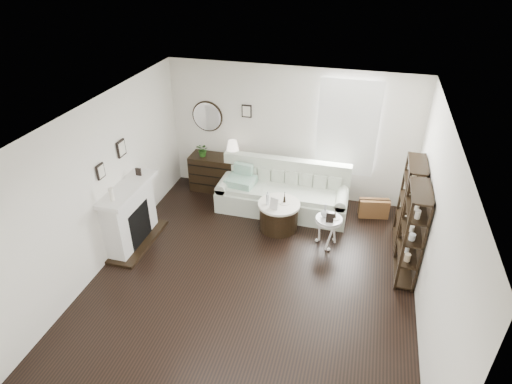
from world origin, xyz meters
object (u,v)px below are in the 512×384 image
(drum_table, at_px, (279,215))
(pedestal_table, at_px, (329,220))
(sofa, at_px, (283,194))
(dresser, at_px, (218,173))

(drum_table, bearing_deg, pedestal_table, -16.50)
(drum_table, xyz_separation_m, pedestal_table, (0.94, -0.28, 0.24))
(sofa, relative_size, dresser, 2.18)
(sofa, relative_size, drum_table, 3.27)
(sofa, distance_m, dresser, 1.55)
(sofa, distance_m, pedestal_table, 1.40)
(sofa, xyz_separation_m, pedestal_table, (1.01, -0.96, 0.19))
(sofa, height_order, dresser, sofa)
(dresser, bearing_deg, pedestal_table, -28.30)
(sofa, bearing_deg, dresser, 165.36)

